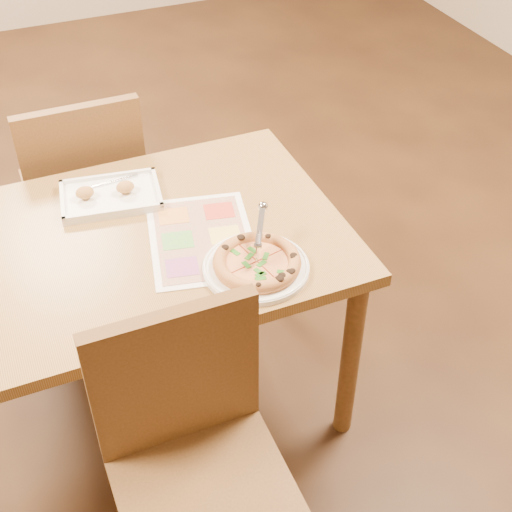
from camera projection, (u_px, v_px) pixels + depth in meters
name	position (u px, v px, depth m)	size (l,w,h in m)	color
room	(87.00, 32.00, 1.65)	(7.00, 7.00, 7.00)	#34200E
dining_table	(124.00, 264.00, 2.11)	(1.30, 0.85, 0.72)	olive
chair_near	(191.00, 435.00, 1.73)	(0.42, 0.42, 0.47)	brown
chair_far	(84.00, 178.00, 2.58)	(0.42, 0.42, 0.47)	brown
plate	(256.00, 268.00, 1.96)	(0.29, 0.29, 0.02)	white
pizza	(257.00, 262.00, 1.95)	(0.24, 0.24, 0.04)	#C47A43
pizza_cutter	(260.00, 233.00, 1.95)	(0.09, 0.15, 0.10)	silver
appetizer_tray	(110.00, 196.00, 2.21)	(0.33, 0.25, 0.06)	white
menu	(201.00, 238.00, 2.07)	(0.30, 0.42, 0.01)	white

